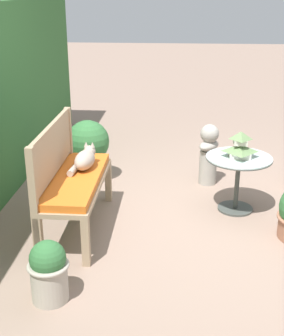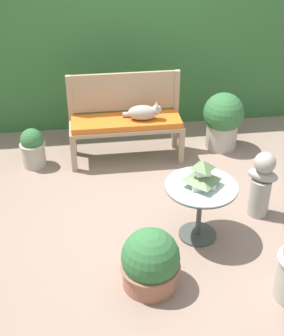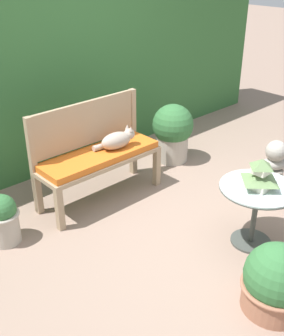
{
  "view_description": "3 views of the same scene",
  "coord_description": "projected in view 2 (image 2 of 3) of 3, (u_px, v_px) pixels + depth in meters",
  "views": [
    {
      "loc": [
        -3.89,
        0.22,
        2.0
      ],
      "look_at": [
        0.26,
        0.55,
        0.4
      ],
      "focal_mm": 50.0,
      "sensor_mm": 36.0,
      "label": 1
    },
    {
      "loc": [
        -0.68,
        -3.52,
        2.75
      ],
      "look_at": [
        -0.16,
        0.27,
        0.36
      ],
      "focal_mm": 50.0,
      "sensor_mm": 36.0,
      "label": 2
    },
    {
      "loc": [
        -2.38,
        -1.85,
        2.21
      ],
      "look_at": [
        -0.18,
        0.53,
        0.52
      ],
      "focal_mm": 45.0,
      "sensor_mm": 36.0,
      "label": 3
    }
  ],
  "objects": [
    {
      "name": "bench_backrest",
      "position": [
        124.0,
        97.0,
        5.17
      ],
      "size": [
        1.24,
        0.06,
        0.95
      ],
      "color": "tan",
      "rests_on": "ground"
    },
    {
      "name": "potted_plant_bench_left",
      "position": [
        150.0,
        262.0,
        3.6
      ],
      "size": [
        0.47,
        0.47,
        0.51
      ],
      "color": "#9E664C",
      "rests_on": "ground"
    },
    {
      "name": "garden_bench",
      "position": [
        126.0,
        125.0,
        5.14
      ],
      "size": [
        1.24,
        0.42,
        0.5
      ],
      "color": "tan",
      "rests_on": "ground"
    },
    {
      "name": "patio_table",
      "position": [
        200.0,
        197.0,
        3.99
      ],
      "size": [
        0.62,
        0.62,
        0.54
      ],
      "color": "#424742",
      "rests_on": "ground"
    },
    {
      "name": "pagoda_birdhouse",
      "position": [
        202.0,
        175.0,
        3.88
      ],
      "size": [
        0.26,
        0.26,
        0.25
      ],
      "color": "silver",
      "rests_on": "patio_table"
    },
    {
      "name": "ground",
      "position": [
        163.0,
        213.0,
        4.49
      ],
      "size": [
        30.0,
        30.0,
        0.0
      ],
      "primitive_type": "plane",
      "color": "gray"
    },
    {
      "name": "potted_plant_table_near",
      "position": [
        223.0,
        119.0,
        5.41
      ],
      "size": [
        0.47,
        0.47,
        0.68
      ],
      "color": "#ADA393",
      "rests_on": "ground"
    },
    {
      "name": "cat",
      "position": [
        144.0,
        112.0,
        5.05
      ],
      "size": [
        0.42,
        0.22,
        0.2
      ],
      "rotation": [
        0.0,
        0.0,
        -0.11
      ],
      "color": "#A89989",
      "rests_on": "garden_bench"
    },
    {
      "name": "foliage_hedge_back",
      "position": [
        133.0,
        44.0,
        5.89
      ],
      "size": [
        6.4,
        0.74,
        1.9
      ],
      "primitive_type": "cube",
      "color": "#336633",
      "rests_on": "ground"
    },
    {
      "name": "garden_bust",
      "position": [
        262.0,
        183.0,
        4.31
      ],
      "size": [
        0.32,
        0.29,
        0.67
      ],
      "rotation": [
        0.0,
        0.0,
        -0.65
      ],
      "color": "#A39E93",
      "rests_on": "ground"
    },
    {
      "name": "potted_plant_bench_right",
      "position": [
        33.0,
        147.0,
        5.12
      ],
      "size": [
        0.29,
        0.29,
        0.45
      ],
      "color": "#ADA393",
      "rests_on": "ground"
    }
  ]
}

